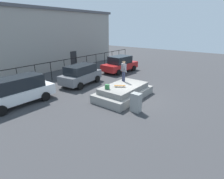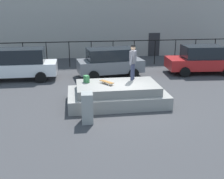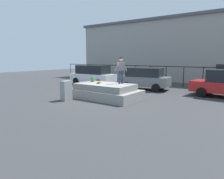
{
  "view_description": "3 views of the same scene",
  "coord_description": "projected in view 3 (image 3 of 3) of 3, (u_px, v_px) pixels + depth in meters",
  "views": [
    {
      "loc": [
        -10.63,
        -6.74,
        5.01
      ],
      "look_at": [
        -0.46,
        1.07,
        0.51
      ],
      "focal_mm": 28.93,
      "sensor_mm": 36.0,
      "label": 1
    },
    {
      "loc": [
        -2.14,
        -11.59,
        4.47
      ],
      "look_at": [
        -0.35,
        0.79,
        0.48
      ],
      "focal_mm": 43.64,
      "sensor_mm": 36.0,
      "label": 2
    },
    {
      "loc": [
        7.78,
        -10.04,
        2.55
      ],
      "look_at": [
        -0.42,
        1.31,
        0.41
      ],
      "focal_mm": 32.68,
      "sensor_mm": 36.0,
      "label": 3
    }
  ],
  "objects": [
    {
      "name": "ground_plane",
      "position": [
        105.0,
        99.0,
        12.94
      ],
      "size": [
        60.0,
        60.0,
        0.0
      ],
      "primitive_type": "plane",
      "color": "#38383A"
    },
    {
      "name": "concrete_ledge",
      "position": [
        105.0,
        92.0,
        13.14
      ],
      "size": [
        4.51,
        2.56,
        0.94
      ],
      "color": "gray",
      "rests_on": "ground_plane"
    },
    {
      "name": "skateboarder",
      "position": [
        121.0,
        69.0,
        12.91
      ],
      "size": [
        0.5,
        0.84,
        1.66
      ],
      "color": "#2D334C",
      "rests_on": "concrete_ledge"
    },
    {
      "name": "skateboard",
      "position": [
        99.0,
        82.0,
        13.34
      ],
      "size": [
        0.61,
        0.76,
        0.12
      ],
      "color": "brown",
      "rests_on": "concrete_ledge"
    },
    {
      "name": "backpack",
      "position": [
        93.0,
        79.0,
        14.18
      ],
      "size": [
        0.28,
        0.33,
        0.32
      ],
      "primitive_type": "cube",
      "rotation": [
        0.0,
        0.0,
        5.06
      ],
      "color": "#33723F",
      "rests_on": "concrete_ledge"
    },
    {
      "name": "car_white_hatchback_near",
      "position": [
        93.0,
        74.0,
        20.09
      ],
      "size": [
        4.73,
        1.99,
        1.89
      ],
      "color": "white",
      "rests_on": "ground_plane"
    },
    {
      "name": "car_grey_hatchback_mid",
      "position": [
        144.0,
        78.0,
        16.78
      ],
      "size": [
        4.22,
        2.41,
        1.78
      ],
      "color": "slate",
      "rests_on": "ground_plane"
    },
    {
      "name": "utility_box",
      "position": [
        66.0,
        91.0,
        12.43
      ],
      "size": [
        0.46,
        0.62,
        1.2
      ],
      "primitive_type": "cube",
      "rotation": [
        0.0,
        0.0,
        -0.04
      ],
      "color": "gray",
      "rests_on": "ground_plane"
    },
    {
      "name": "fence_row",
      "position": [
        158.0,
        72.0,
        19.31
      ],
      "size": [
        24.06,
        0.06,
        1.86
      ],
      "color": "black",
      "rests_on": "ground_plane"
    },
    {
      "name": "warehouse_building",
      "position": [
        182.0,
        50.0,
        24.48
      ],
      "size": [
        25.07,
        7.5,
        7.01
      ],
      "color": "gray",
      "rests_on": "ground_plane"
    }
  ]
}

